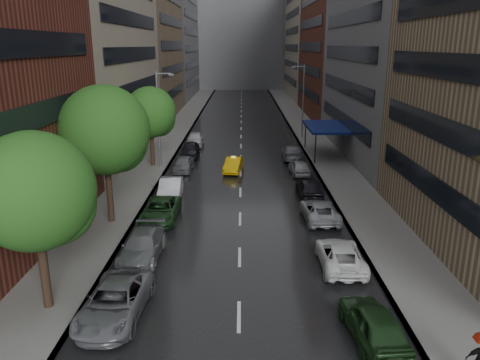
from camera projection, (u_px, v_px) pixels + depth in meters
The scene contains 15 objects.
road at pixel (241, 131), 64.74m from camera, with size 14.00×140.00×0.01m, color black.
sidewalk_left at pixel (176, 131), 64.76m from camera, with size 4.00×140.00×0.15m, color gray.
sidewalk_right at pixel (306, 131), 64.69m from camera, with size 4.00×140.00×0.15m, color gray.
buildings_left at pixel (139, 13), 68.80m from camera, with size 8.00×108.00×38.00m.
buildings_right at pixel (346, 19), 66.94m from camera, with size 8.05×109.10×36.00m.
building_far at pixel (242, 27), 125.61m from camera, with size 40.00×14.00×32.00m, color slate.
tree_near at pixel (34, 192), 19.60m from camera, with size 5.11×5.11×8.15m.
tree_mid at pixel (105, 130), 29.63m from camera, with size 5.75×5.75×9.16m.
tree_far at pixel (150, 112), 44.42m from camera, with size 4.88×4.88×7.77m.
taxi at pixel (233, 165), 43.89m from camera, with size 1.42×4.07×1.34m, color #DFAC0B.
parked_cars_left at pixel (171, 189), 36.15m from camera, with size 2.75×41.40×1.60m.
parked_cars_right at pixel (315, 199), 33.89m from camera, with size 2.41×36.26×1.55m.
street_lamp_left at pixel (159, 117), 44.20m from camera, with size 1.74×0.22×9.00m.
street_lamp_right at pixel (303, 100), 58.55m from camera, with size 1.74×0.22×9.00m.
awning at pixel (326, 127), 49.43m from camera, with size 4.00×8.00×3.12m.
Camera 1 is at (0.12, -14.07, 11.49)m, focal length 35.00 mm.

